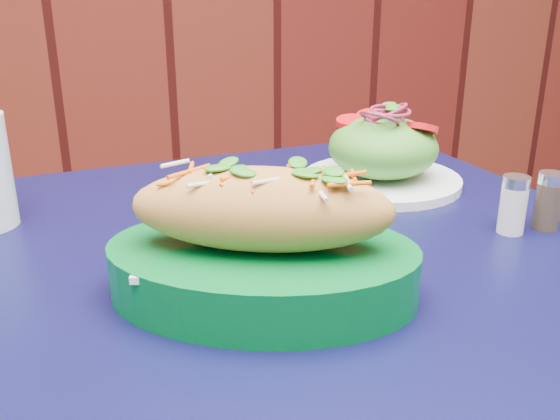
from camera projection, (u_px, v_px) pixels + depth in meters
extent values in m
cube|color=black|center=(279.00, 275.00, 0.63)|extent=(0.89, 0.89, 0.03)
cylinder|color=black|center=(373.00, 351.00, 1.16)|extent=(0.04, 0.04, 0.72)
cube|color=white|center=(262.00, 251.00, 0.54)|extent=(0.23, 0.17, 0.01)
ellipsoid|color=#D28C42|center=(262.00, 209.00, 0.53)|extent=(0.24, 0.16, 0.07)
cylinder|color=white|center=(381.00, 180.00, 0.85)|extent=(0.21, 0.21, 0.01)
ellipsoid|color=#4C992D|center=(383.00, 147.00, 0.83)|extent=(0.15, 0.15, 0.08)
cylinder|color=red|center=(422.00, 124.00, 0.80)|extent=(0.04, 0.04, 0.01)
cylinder|color=red|center=(352.00, 118.00, 0.84)|extent=(0.04, 0.04, 0.01)
cylinder|color=red|center=(371.00, 115.00, 0.86)|extent=(0.04, 0.04, 0.01)
torus|color=maroon|center=(385.00, 114.00, 0.82)|extent=(0.05, 0.05, 0.00)
torus|color=maroon|center=(385.00, 111.00, 0.81)|extent=(0.05, 0.05, 0.00)
torus|color=maroon|center=(385.00, 108.00, 0.81)|extent=(0.05, 0.05, 0.00)
torus|color=maroon|center=(386.00, 105.00, 0.81)|extent=(0.05, 0.05, 0.00)
cylinder|color=white|center=(513.00, 210.00, 0.68)|extent=(0.03, 0.03, 0.05)
cylinder|color=silver|center=(517.00, 182.00, 0.67)|extent=(0.03, 0.03, 0.01)
cylinder|color=#3F3326|center=(548.00, 206.00, 0.69)|extent=(0.03, 0.03, 0.05)
cylinder|color=silver|center=(552.00, 178.00, 0.68)|extent=(0.03, 0.03, 0.01)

